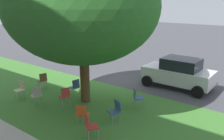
{
  "coord_description": "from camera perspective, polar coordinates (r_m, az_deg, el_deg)",
  "views": [
    {
      "loc": [
        -7.97,
        10.5,
        4.58
      ],
      "look_at": [
        -0.56,
        0.72,
        1.07
      ],
      "focal_mm": 38.77,
      "sensor_mm": 36.0,
      "label": 1
    }
  ],
  "objects": [
    {
      "name": "chair_6",
      "position": [
        12.12,
        -8.75,
        -3.81
      ],
      "size": [
        0.47,
        0.47,
        0.88
      ],
      "color": "#335184",
      "rests_on": "ground"
    },
    {
      "name": "chair_4",
      "position": [
        11.48,
        -17.37,
        -5.52
      ],
      "size": [
        0.53,
        0.53,
        0.88
      ],
      "color": "#ADA393",
      "rests_on": "ground"
    },
    {
      "name": "chair_8",
      "position": [
        12.52,
        -20.82,
        -4.06
      ],
      "size": [
        0.43,
        0.43,
        0.88
      ],
      "color": "beige",
      "rests_on": "ground"
    },
    {
      "name": "chair_5",
      "position": [
        9.51,
        0.8,
        -9.31
      ],
      "size": [
        0.53,
        0.54,
        0.88
      ],
      "color": "#335184",
      "rests_on": "ground"
    },
    {
      "name": "chair_3",
      "position": [
        11.09,
        -11.05,
        -5.83
      ],
      "size": [
        0.54,
        0.53,
        0.88
      ],
      "color": "#B7332D",
      "rests_on": "ground"
    },
    {
      "name": "chair_1",
      "position": [
        9.3,
        -7.06,
        -10.07
      ],
      "size": [
        0.55,
        0.56,
        0.88
      ],
      "color": "#C64C1E",
      "rests_on": "ground"
    },
    {
      "name": "chair_7",
      "position": [
        8.47,
        -5.27,
        -12.77
      ],
      "size": [
        0.57,
        0.58,
        0.88
      ],
      "color": "#B7332D",
      "rests_on": "ground"
    },
    {
      "name": "chair_0",
      "position": [
        13.5,
        -16.04,
        -2.19
      ],
      "size": [
        0.52,
        0.51,
        0.88
      ],
      "color": "brown",
      "rests_on": "ground"
    },
    {
      "name": "chair_2",
      "position": [
        10.8,
        5.93,
        -6.22
      ],
      "size": [
        0.59,
        0.59,
        0.88
      ],
      "color": "#335184",
      "rests_on": "ground"
    },
    {
      "name": "ground",
      "position": [
        13.95,
        -0.06,
        -3.2
      ],
      "size": [
        80.0,
        80.0,
        0.0
      ],
      "primitive_type": "plane",
      "color": "#424247"
    },
    {
      "name": "parked_car",
      "position": [
        13.6,
        15.43,
        -0.6
      ],
      "size": [
        3.7,
        1.92,
        1.65
      ],
      "color": "silver",
      "rests_on": "ground"
    },
    {
      "name": "street_tree",
      "position": [
        10.72,
        -6.97,
        14.51
      ],
      "size": [
        6.64,
        6.64,
        6.79
      ],
      "color": "brown",
      "rests_on": "ground"
    },
    {
      "name": "grass_verge",
      "position": [
        11.73,
        -9.62,
        -7.23
      ],
      "size": [
        48.0,
        6.0,
        0.01
      ],
      "primitive_type": "cube",
      "color": "#3D752D",
      "rests_on": "ground"
    }
  ]
}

